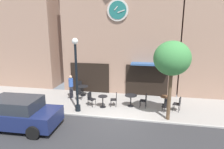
% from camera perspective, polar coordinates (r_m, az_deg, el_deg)
% --- Properties ---
extents(ground_plane, '(27.87, 9.59, 0.13)m').
position_cam_1_polar(ground_plane, '(10.74, 1.31, -13.98)').
color(ground_plane, gray).
extents(clock_building, '(8.78, 4.11, 11.54)m').
position_cam_1_polar(clock_building, '(15.78, 2.59, 17.20)').
color(clock_building, '#9E7A66').
rests_on(clock_building, ground_plane).
extents(neighbor_building_right, '(6.14, 4.65, 12.88)m').
position_cam_1_polar(neighbor_building_right, '(17.40, 29.79, 16.72)').
color(neighbor_building_right, '#9E7A66').
rests_on(neighbor_building_right, ground_plane).
extents(street_lamp, '(0.36, 0.36, 4.39)m').
position_cam_1_polar(street_lamp, '(11.57, -10.38, -0.26)').
color(street_lamp, black).
rests_on(street_lamp, ground_plane).
extents(street_tree, '(1.91, 1.71, 4.32)m').
position_cam_1_polar(street_tree, '(10.51, 17.20, 4.37)').
color(street_tree, brown).
rests_on(street_tree, ground_plane).
extents(cafe_table_near_door, '(0.80, 0.80, 0.73)m').
position_cam_1_polar(cafe_table_near_door, '(14.68, -8.53, -4.09)').
color(cafe_table_near_door, black).
rests_on(cafe_table_near_door, ground_plane).
extents(cafe_table_center_left, '(0.60, 0.60, 0.74)m').
position_cam_1_polar(cafe_table_center_left, '(12.47, -2.73, -7.46)').
color(cafe_table_center_left, black).
rests_on(cafe_table_center_left, ground_plane).
extents(cafe_table_rightmost, '(0.77, 0.77, 0.75)m').
position_cam_1_polar(cafe_table_rightmost, '(12.61, 5.54, -6.92)').
color(cafe_table_rightmost, black).
rests_on(cafe_table_rightmost, ground_plane).
extents(cafe_table_center, '(0.65, 0.65, 0.73)m').
position_cam_1_polar(cafe_table_center, '(12.87, 15.35, -7.21)').
color(cafe_table_center, black).
rests_on(cafe_table_center, ground_plane).
extents(cafe_chair_curbside, '(0.46, 0.46, 0.90)m').
position_cam_1_polar(cafe_chair_curbside, '(12.57, 0.86, -7.03)').
color(cafe_chair_curbside, black).
rests_on(cafe_chair_curbside, ground_plane).
extents(cafe_chair_facing_street, '(0.55, 0.55, 0.90)m').
position_cam_1_polar(cafe_chair_facing_street, '(15.44, -9.51, -3.32)').
color(cafe_chair_facing_street, black).
rests_on(cafe_chair_facing_street, ground_plane).
extents(cafe_chair_facing_wall, '(0.44, 0.44, 0.90)m').
position_cam_1_polar(cafe_chair_facing_wall, '(13.89, -9.68, -5.22)').
color(cafe_chair_facing_wall, black).
rests_on(cafe_chair_facing_wall, ground_plane).
extents(cafe_chair_by_entrance, '(0.51, 0.51, 0.90)m').
position_cam_1_polar(cafe_chair_by_entrance, '(12.49, 18.83, -7.92)').
color(cafe_chair_by_entrance, black).
rests_on(cafe_chair_by_entrance, ground_plane).
extents(cafe_chair_left_end, '(0.48, 0.48, 0.90)m').
position_cam_1_polar(cafe_chair_left_end, '(12.10, 15.77, -8.40)').
color(cafe_chair_left_end, black).
rests_on(cafe_chair_left_end, ground_plane).
extents(cafe_chair_under_awning, '(0.45, 0.45, 0.90)m').
position_cam_1_polar(cafe_chair_under_awning, '(12.54, 9.51, -7.28)').
color(cafe_chair_under_awning, black).
rests_on(cafe_chair_under_awning, ground_plane).
extents(cafe_chair_near_lamp, '(0.51, 0.51, 0.90)m').
position_cam_1_polar(cafe_chair_near_lamp, '(12.74, -6.27, -6.84)').
color(cafe_chair_near_lamp, black).
rests_on(cafe_chair_near_lamp, ground_plane).
extents(pedestrian_blue, '(0.40, 0.40, 1.67)m').
position_cam_1_polar(pedestrian_blue, '(14.29, -11.93, -3.40)').
color(pedestrian_blue, '#2D2D38').
rests_on(pedestrian_blue, ground_plane).
extents(parked_car_navy, '(4.35, 2.12, 1.55)m').
position_cam_1_polar(parked_car_navy, '(11.07, -26.28, -10.11)').
color(parked_car_navy, navy).
rests_on(parked_car_navy, ground_plane).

